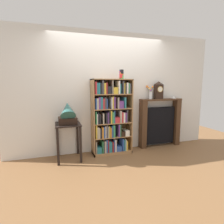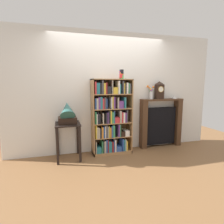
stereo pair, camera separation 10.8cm
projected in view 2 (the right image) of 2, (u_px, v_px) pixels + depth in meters
name	position (u px, v px, depth m)	size (l,w,h in m)	color
ground_plane	(113.00, 155.00, 3.91)	(7.72, 6.40, 0.02)	brown
wall_back	(116.00, 93.00, 4.07)	(4.72, 0.08, 2.60)	silver
bookshelf	(110.00, 119.00, 3.89)	(0.84, 0.36, 1.59)	#A87A4C
cup_stack	(121.00, 74.00, 3.79)	(0.09, 0.09, 0.19)	green
side_table_left	(68.00, 133.00, 3.61)	(0.48, 0.53, 0.73)	black
gramophone	(67.00, 113.00, 3.48)	(0.35, 0.46, 0.50)	black
fireplace_mantel	(160.00, 123.00, 4.36)	(1.03, 0.21, 1.15)	#472D1C
mantel_clock	(159.00, 90.00, 4.20)	(0.18, 0.14, 0.40)	black
flower_vase	(151.00, 93.00, 4.16)	(0.16, 0.14, 0.31)	silver
teacup_with_saucer	(175.00, 98.00, 4.34)	(0.13, 0.13, 0.05)	white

